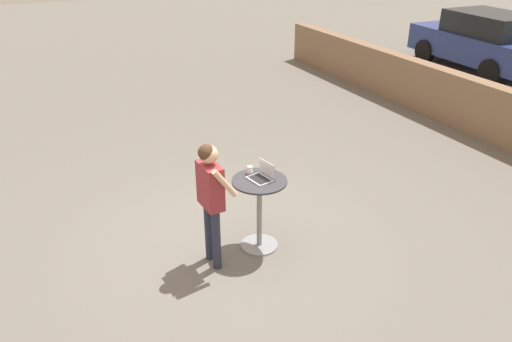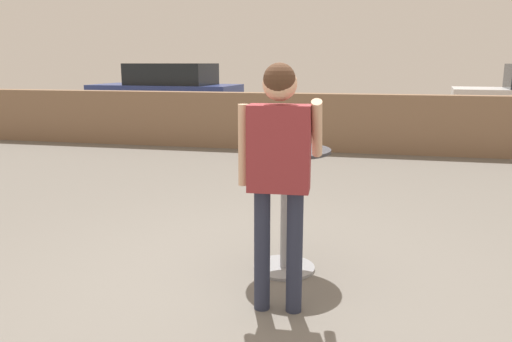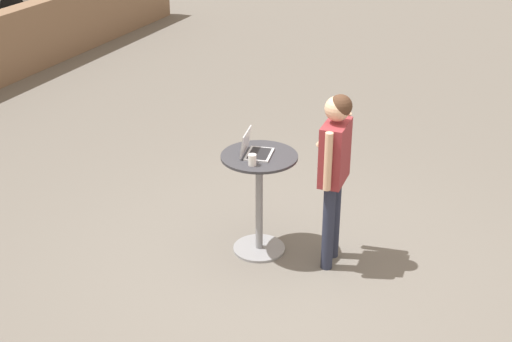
{
  "view_description": "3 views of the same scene",
  "coord_description": "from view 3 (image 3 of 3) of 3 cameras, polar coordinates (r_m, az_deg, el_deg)",
  "views": [
    {
      "loc": [
        5.25,
        -2.21,
        4.0
      ],
      "look_at": [
        0.21,
        0.32,
        1.15
      ],
      "focal_mm": 35.0,
      "sensor_mm": 36.0,
      "label": 1
    },
    {
      "loc": [
        0.84,
        -3.49,
        1.68
      ],
      "look_at": [
        0.02,
        0.21,
        0.86
      ],
      "focal_mm": 35.0,
      "sensor_mm": 36.0,
      "label": 2
    },
    {
      "loc": [
        -5.28,
        -1.98,
        3.73
      ],
      "look_at": [
        0.1,
        0.34,
        0.91
      ],
      "focal_mm": 50.0,
      "sensor_mm": 36.0,
      "label": 3
    }
  ],
  "objects": [
    {
      "name": "cafe_table",
      "position": [
        6.73,
        0.26,
        -1.65
      ],
      "size": [
        0.72,
        0.72,
        1.02
      ],
      "color": "gray",
      "rests_on": "ground_plane"
    },
    {
      "name": "ground_plane",
      "position": [
        6.76,
        2.34,
        -7.83
      ],
      "size": [
        50.0,
        50.0,
        0.0
      ],
      "primitive_type": "plane",
      "color": "slate"
    },
    {
      "name": "standing_person",
      "position": [
        6.39,
        6.31,
        0.93
      ],
      "size": [
        0.55,
        0.38,
        1.69
      ],
      "color": "#282D42",
      "rests_on": "ground_plane"
    },
    {
      "name": "laptop",
      "position": [
        6.56,
        -0.13,
        1.71
      ],
      "size": [
        0.35,
        0.31,
        0.23
      ],
      "color": "#B7BABF",
      "rests_on": "cafe_table"
    },
    {
      "name": "coffee_mug",
      "position": [
        6.35,
        -0.3,
        0.9
      ],
      "size": [
        0.11,
        0.07,
        0.1
      ],
      "color": "white",
      "rests_on": "cafe_table"
    }
  ]
}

